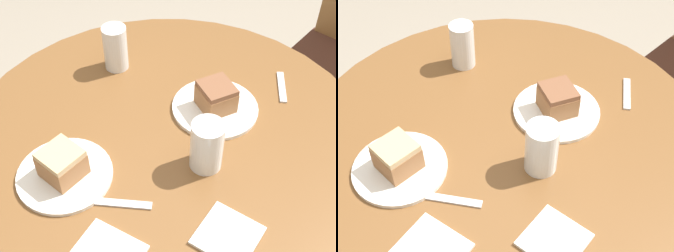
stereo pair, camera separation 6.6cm
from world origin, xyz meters
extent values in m
cylinder|color=brown|center=(0.00, 0.00, 0.36)|extent=(0.12, 0.12, 0.68)
cylinder|color=brown|center=(0.00, 0.00, 0.72)|extent=(1.03, 1.03, 0.03)
cylinder|color=olive|center=(-0.07, 0.59, 0.22)|extent=(0.04, 0.04, 0.44)
cylinder|color=olive|center=(-0.06, 1.02, 0.22)|extent=(0.04, 0.04, 0.44)
cylinder|color=white|center=(-0.10, -0.24, 0.74)|extent=(0.22, 0.22, 0.01)
cylinder|color=white|center=(0.03, 0.15, 0.74)|extent=(0.22, 0.22, 0.01)
cube|color=#9E6B42|center=(-0.10, -0.24, 0.77)|extent=(0.08, 0.08, 0.06)
cube|color=tan|center=(-0.10, -0.24, 0.81)|extent=(0.08, 0.08, 0.01)
cube|color=#9E6B42|center=(0.03, 0.15, 0.77)|extent=(0.11, 0.11, 0.06)
cube|color=brown|center=(0.03, 0.15, 0.81)|extent=(0.11, 0.11, 0.01)
cylinder|color=beige|center=(0.12, -0.01, 0.78)|extent=(0.07, 0.07, 0.09)
cylinder|color=white|center=(0.12, -0.01, 0.79)|extent=(0.08, 0.08, 0.13)
cylinder|color=silver|center=(-0.29, 0.12, 0.77)|extent=(0.06, 0.06, 0.08)
cylinder|color=white|center=(-0.29, 0.12, 0.80)|extent=(0.07, 0.07, 0.13)
cube|color=silver|center=(0.03, -0.22, 0.73)|extent=(0.15, 0.11, 0.00)
cube|color=silver|center=(0.12, 0.34, 0.73)|extent=(0.08, 0.11, 0.00)
cube|color=white|center=(0.27, -0.13, 0.74)|extent=(0.13, 0.13, 0.01)
camera|label=1|loc=(0.49, -0.59, 1.57)|focal=50.00mm
camera|label=2|loc=(0.54, -0.55, 1.57)|focal=50.00mm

